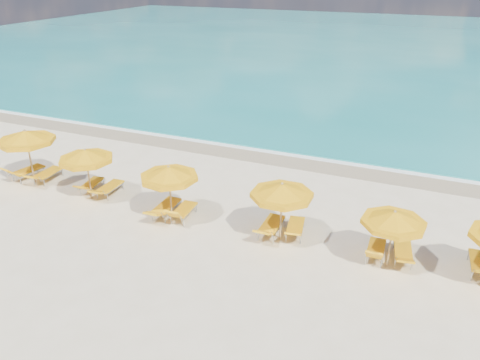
% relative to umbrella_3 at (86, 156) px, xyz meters
% --- Properties ---
extents(ground_plane, '(120.00, 120.00, 0.00)m').
position_rel_umbrella_3_xyz_m(ground_plane, '(6.20, 0.32, -1.96)').
color(ground_plane, beige).
extents(ocean, '(120.00, 80.00, 0.30)m').
position_rel_umbrella_3_xyz_m(ocean, '(6.20, 48.32, -1.96)').
color(ocean, '#157977').
rests_on(ocean, ground).
extents(wet_sand_band, '(120.00, 2.60, 0.01)m').
position_rel_umbrella_3_xyz_m(wet_sand_band, '(6.20, 7.72, -1.96)').
color(wet_sand_band, tan).
rests_on(wet_sand_band, ground).
extents(foam_line, '(120.00, 1.20, 0.03)m').
position_rel_umbrella_3_xyz_m(foam_line, '(6.20, 8.52, -1.96)').
color(foam_line, white).
rests_on(foam_line, ground).
extents(whitecap_near, '(14.00, 0.36, 0.05)m').
position_rel_umbrella_3_xyz_m(whitecap_near, '(0.20, 17.32, -1.96)').
color(whitecap_near, white).
rests_on(whitecap_near, ground).
extents(whitecap_far, '(18.00, 0.30, 0.05)m').
position_rel_umbrella_3_xyz_m(whitecap_far, '(14.20, 24.32, -1.96)').
color(whitecap_far, white).
rests_on(whitecap_far, ground).
extents(umbrella_2, '(2.77, 2.77, 2.55)m').
position_rel_umbrella_3_xyz_m(umbrella_2, '(-3.57, 0.33, 0.22)').
color(umbrella_2, tan).
rests_on(umbrella_2, ground).
extents(umbrella_3, '(2.72, 2.72, 2.30)m').
position_rel_umbrella_3_xyz_m(umbrella_3, '(0.00, 0.00, 0.00)').
color(umbrella_3, tan).
rests_on(umbrella_3, ground).
extents(umbrella_4, '(2.78, 2.78, 2.30)m').
position_rel_umbrella_3_xyz_m(umbrella_4, '(4.12, -0.22, 0.00)').
color(umbrella_4, tan).
rests_on(umbrella_4, ground).
extents(umbrella_5, '(2.97, 2.97, 2.30)m').
position_rel_umbrella_3_xyz_m(umbrella_5, '(8.56, 0.02, 0.00)').
color(umbrella_5, tan).
rests_on(umbrella_5, ground).
extents(umbrella_6, '(2.58, 2.58, 2.13)m').
position_rel_umbrella_3_xyz_m(umbrella_6, '(12.41, -0.22, -0.15)').
color(umbrella_6, tan).
rests_on(umbrella_6, ground).
extents(lounger_2_left, '(0.94, 1.96, 0.89)m').
position_rel_umbrella_3_xyz_m(lounger_2_left, '(-4.12, 0.50, -1.72)').
color(lounger_2_left, '#A5A8AD').
rests_on(lounger_2_left, ground).
extents(lounger_2_right, '(0.73, 1.99, 0.75)m').
position_rel_umbrella_3_xyz_m(lounger_2_right, '(-3.02, 0.64, -1.73)').
color(lounger_2_right, '#A5A8AD').
rests_on(lounger_2_right, ground).
extents(lounger_3_left, '(0.85, 1.79, 0.72)m').
position_rel_umbrella_3_xyz_m(lounger_3_left, '(-0.45, 0.58, -1.75)').
color(lounger_3_left, '#A5A8AD').
rests_on(lounger_3_left, ground).
extents(lounger_3_right, '(0.65, 1.88, 0.67)m').
position_rel_umbrella_3_xyz_m(lounger_3_right, '(0.52, 0.59, -1.74)').
color(lounger_3_right, '#A5A8AD').
rests_on(lounger_3_right, ground).
extents(lounger_4_left, '(0.71, 2.02, 0.72)m').
position_rel_umbrella_3_xyz_m(lounger_4_left, '(3.76, -0.06, -1.73)').
color(lounger_4_left, '#A5A8AD').
rests_on(lounger_4_left, ground).
extents(lounger_4_right, '(0.70, 1.81, 0.86)m').
position_rel_umbrella_3_xyz_m(lounger_4_right, '(4.55, -0.04, -1.73)').
color(lounger_4_right, '#A5A8AD').
rests_on(lounger_4_right, ground).
extents(lounger_5_left, '(0.68, 1.99, 0.77)m').
position_rel_umbrella_3_xyz_m(lounger_5_left, '(8.15, 0.20, -1.73)').
color(lounger_5_left, '#A5A8AD').
rests_on(lounger_5_left, ground).
extents(lounger_5_right, '(0.89, 1.89, 0.73)m').
position_rel_umbrella_3_xyz_m(lounger_5_right, '(9.00, 0.48, -1.74)').
color(lounger_5_right, '#A5A8AD').
rests_on(lounger_5_right, ground).
extents(lounger_6_left, '(0.62, 1.69, 0.83)m').
position_rel_umbrella_3_xyz_m(lounger_6_left, '(11.97, 0.13, -1.74)').
color(lounger_6_left, '#A5A8AD').
rests_on(lounger_6_left, ground).
extents(lounger_6_right, '(0.84, 1.89, 0.67)m').
position_rel_umbrella_3_xyz_m(lounger_6_right, '(12.84, 0.38, -1.75)').
color(lounger_6_right, '#A5A8AD').
rests_on(lounger_6_right, ground).
extents(lounger_7_left, '(0.72, 1.91, 0.79)m').
position_rel_umbrella_3_xyz_m(lounger_7_left, '(15.22, 0.57, -1.73)').
color(lounger_7_left, '#A5A8AD').
rests_on(lounger_7_left, ground).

